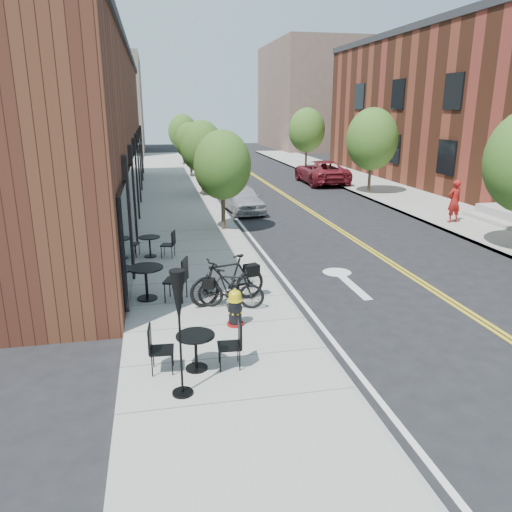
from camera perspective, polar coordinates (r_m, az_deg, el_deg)
ground at (r=11.51m, az=5.60°, el=-7.57°), size 120.00×120.00×0.00m
sidewalk_near at (r=20.58m, az=-7.98°, el=3.39°), size 4.00×70.00×0.12m
sidewalk_far at (r=24.42m, az=21.46°, el=4.47°), size 4.00×70.00×0.12m
building_near at (r=24.28m, az=-19.91°, el=12.79°), size 5.00×28.00×7.00m
bg_building_left at (r=58.22m, az=-17.01°, el=16.17°), size 8.00×14.00×10.00m
bg_building_right at (r=63.03m, az=6.46°, el=17.65°), size 10.00×16.00×12.00m
tree_near_a at (r=19.31m, az=-3.86°, el=10.32°), size 2.20×2.20×3.81m
tree_near_b at (r=27.22m, az=-6.23°, el=12.30°), size 2.30×2.30×3.98m
tree_near_c at (r=35.18m, az=-7.52°, el=12.90°), size 2.10×2.10×3.67m
tree_near_d at (r=43.14m, az=-8.37°, el=13.86°), size 2.40×2.40×4.11m
tree_far_b at (r=28.61m, az=13.11°, el=12.87°), size 2.80×2.80×4.62m
tree_far_c at (r=39.84m, az=5.82°, el=14.12°), size 2.80×2.80×4.62m
fire_hydrant at (r=10.90m, az=-2.40°, el=-5.96°), size 0.45×0.45×0.84m
bicycle_left at (r=12.07m, az=-3.26°, el=-2.71°), size 2.04×1.10×1.18m
bicycle_right at (r=11.79m, az=-2.91°, el=-3.77°), size 1.66×0.92×0.96m
bistro_set_a at (r=9.19m, az=-6.90°, el=-10.25°), size 1.64×0.75×0.88m
bistro_set_b at (r=12.60m, az=-12.45°, el=-2.49°), size 2.05×1.11×1.08m
bistro_set_c at (r=16.22m, az=-12.05°, el=1.39°), size 1.62×0.85×0.85m
patio_umbrella at (r=8.00m, az=-8.83°, el=-5.79°), size 0.35×0.35×2.17m
parked_car_a at (r=23.44m, az=-1.61°, el=6.59°), size 1.86×3.86×1.27m
parked_car_b at (r=28.88m, az=-3.50°, el=8.61°), size 1.56×4.34×1.42m
parked_car_c at (r=40.05m, az=-5.31°, el=10.92°), size 2.47×5.62×1.61m
parked_car_far at (r=32.79m, az=7.46°, el=9.51°), size 2.54×5.39×1.49m
pedestrian at (r=22.24m, az=21.71°, el=5.84°), size 0.71×0.53×1.76m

